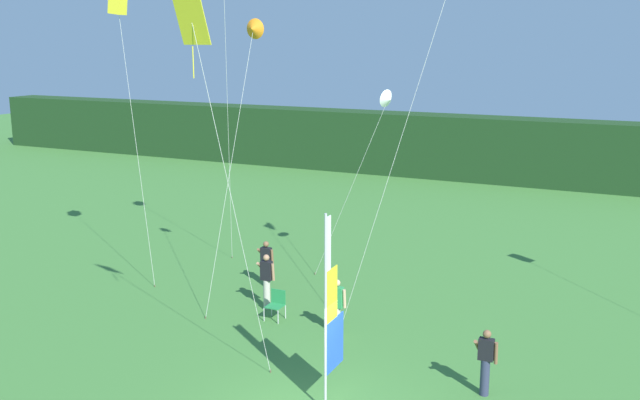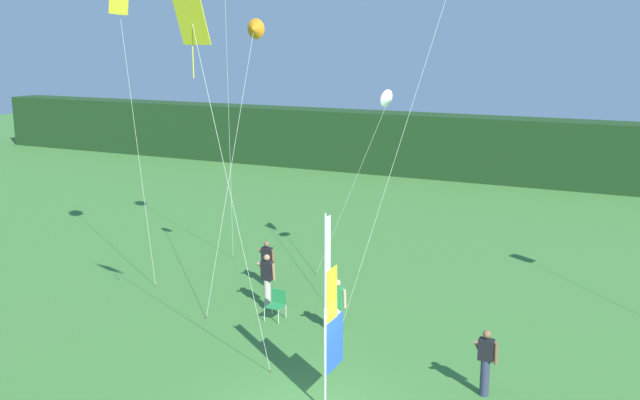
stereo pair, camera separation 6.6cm
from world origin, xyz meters
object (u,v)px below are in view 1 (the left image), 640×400
kite_white_delta_1 (388,101)px  kite_orange_delta_3 (253,32)px  banner_flag (331,315)px  person_far_left (337,305)px  kite_yellow_diamond_0 (195,38)px  person_mid_field (486,361)px  kite_yellow_box_2 (118,6)px  folding_chair (276,303)px  person_near_banner (267,280)px  person_far_right (266,262)px

kite_white_delta_1 → kite_orange_delta_3: kite_orange_delta_3 is taller
banner_flag → person_far_left: bearing=111.8°
banner_flag → kite_yellow_diamond_0: size_ratio=0.51×
person_mid_field → person_far_left: (-4.67, 1.86, 0.00)m
kite_yellow_diamond_0 → kite_yellow_box_2: bearing=140.5°
kite_yellow_diamond_0 → kite_orange_delta_3: size_ratio=1.04×
kite_yellow_diamond_0 → kite_yellow_box_2: kite_yellow_box_2 is taller
folding_chair → kite_orange_delta_3: 8.12m
person_far_left → person_near_banner: bearing=161.1°
banner_flag → folding_chair: size_ratio=5.24×
person_near_banner → person_mid_field: person_near_banner is taller
kite_white_delta_1 → kite_yellow_box_2: size_ratio=0.69×
person_far_left → kite_white_delta_1: kite_white_delta_1 is taller
person_far_right → kite_orange_delta_3: kite_orange_delta_3 is taller
person_far_left → person_far_right: size_ratio=1.04×
person_far_right → person_near_banner: bearing=-60.6°
banner_flag → person_near_banner: banner_flag is taller
person_mid_field → kite_yellow_diamond_0: kite_yellow_diamond_0 is taller
person_near_banner → person_far_left: (2.84, -0.97, -0.06)m
person_far_right → kite_white_delta_1: (3.76, 1.45, 5.53)m
folding_chair → kite_yellow_diamond_0: bearing=-82.5°
banner_flag → person_mid_field: size_ratio=2.82×
person_mid_field → person_far_left: size_ratio=1.00×
kite_white_delta_1 → kite_orange_delta_3: (-3.06, -3.25, 2.16)m
kite_white_delta_1 → kite_yellow_box_2: bearing=-159.8°
person_mid_field → kite_white_delta_1: kite_white_delta_1 is taller
person_mid_field → person_far_right: 9.74m
person_far_left → person_mid_field: bearing=-21.6°
folding_chair → kite_white_delta_1: 7.36m
banner_flag → kite_orange_delta_3: kite_orange_delta_3 is taller
kite_yellow_diamond_0 → person_far_left: bearing=70.7°
person_far_left → kite_white_delta_1: bearing=91.6°
banner_flag → folding_chair: bearing=131.4°
person_near_banner → person_mid_field: size_ratio=1.07×
banner_flag → person_far_left: size_ratio=2.81×
folding_chair → banner_flag: bearing=-48.6°
person_far_left → folding_chair: bearing=171.6°
person_near_banner → kite_yellow_diamond_0: 9.22m
person_far_left → kite_yellow_box_2: (-8.32, 1.23, 8.49)m
person_near_banner → kite_white_delta_1: bearing=50.4°
kite_yellow_diamond_0 → kite_white_delta_1: (1.41, 8.61, -1.98)m
person_mid_field → folding_chair: 7.17m
person_near_banner → kite_orange_delta_3: bearing=173.4°
person_far_left → kite_yellow_diamond_0: bearing=-109.3°
person_near_banner → person_mid_field: bearing=-20.6°
person_far_left → kite_orange_delta_3: kite_orange_delta_3 is taller
person_far_left → kite_yellow_diamond_0: kite_yellow_diamond_0 is taller
kite_white_delta_1 → kite_yellow_box_2: (-8.20, -3.02, 2.99)m
banner_flag → person_far_right: size_ratio=2.92×
banner_flag → kite_orange_delta_3: (-4.73, 4.89, 6.30)m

